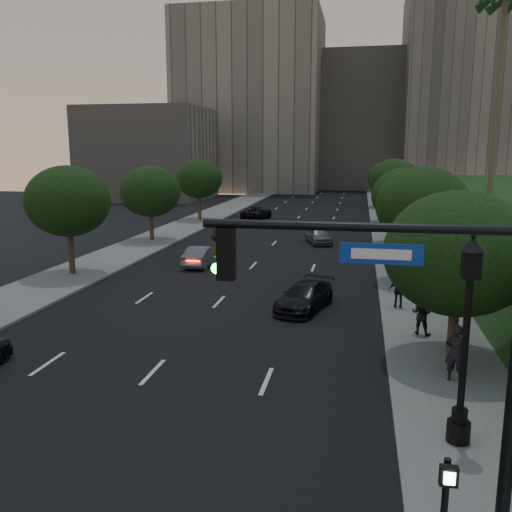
% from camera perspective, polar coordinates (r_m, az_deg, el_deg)
% --- Properties ---
extents(ground, '(160.00, 160.00, 0.00)m').
position_cam_1_polar(ground, '(15.48, -17.99, -18.81)').
color(ground, black).
rests_on(ground, ground).
extents(road_surface, '(16.00, 140.00, 0.02)m').
position_cam_1_polar(road_surface, '(42.86, 1.52, 0.91)').
color(road_surface, black).
rests_on(road_surface, ground).
extents(sidewalk_right, '(4.50, 140.00, 0.15)m').
position_cam_1_polar(sidewalk_right, '(42.44, 15.31, 0.50)').
color(sidewalk_right, slate).
rests_on(sidewalk_right, ground).
extents(sidewalk_left, '(4.50, 140.00, 0.15)m').
position_cam_1_polar(sidewalk_left, '(45.62, -11.29, 1.40)').
color(sidewalk_left, slate).
rests_on(sidewalk_left, ground).
extents(parapet_wall, '(0.35, 90.00, 0.70)m').
position_cam_1_polar(parapet_wall, '(40.32, 20.46, 5.80)').
color(parapet_wall, slate).
rests_on(parapet_wall, embankment).
extents(office_block_left, '(26.00, 20.00, 32.00)m').
position_cam_1_polar(office_block_left, '(106.04, -0.51, 15.63)').
color(office_block_left, gray).
rests_on(office_block_left, ground).
extents(office_block_mid, '(22.00, 18.00, 26.00)m').
position_cam_1_polar(office_block_mid, '(113.76, 10.75, 13.62)').
color(office_block_mid, gray).
rests_on(office_block_mid, ground).
extents(office_block_right, '(20.00, 22.00, 36.00)m').
position_cam_1_polar(office_block_right, '(109.49, 20.66, 15.86)').
color(office_block_right, slate).
rests_on(office_block_right, ground).
extents(office_block_filler, '(18.00, 16.00, 14.00)m').
position_cam_1_polar(office_block_filler, '(87.99, -11.23, 10.50)').
color(office_block_filler, gray).
rests_on(office_block_filler, ground).
extents(tree_right_a, '(5.20, 5.20, 6.24)m').
position_cam_1_polar(tree_right_a, '(20.25, 20.53, 0.26)').
color(tree_right_a, '#38281C').
rests_on(tree_right_a, ground).
extents(tree_right_b, '(5.20, 5.20, 6.74)m').
position_cam_1_polar(tree_right_b, '(31.97, 17.10, 5.10)').
color(tree_right_b, '#38281C').
rests_on(tree_right_b, ground).
extents(tree_right_c, '(5.20, 5.20, 6.24)m').
position_cam_1_polar(tree_right_c, '(44.91, 15.35, 6.15)').
color(tree_right_c, '#38281C').
rests_on(tree_right_c, ground).
extents(tree_right_d, '(5.20, 5.20, 6.74)m').
position_cam_1_polar(tree_right_d, '(58.81, 14.37, 7.75)').
color(tree_right_d, '#38281C').
rests_on(tree_right_d, ground).
extents(tree_right_e, '(5.20, 5.20, 6.24)m').
position_cam_1_polar(tree_right_e, '(73.80, 13.69, 8.01)').
color(tree_right_e, '#38281C').
rests_on(tree_right_e, ground).
extents(tree_left_b, '(5.00, 5.00, 6.71)m').
position_cam_1_polar(tree_left_b, '(34.36, -19.19, 5.46)').
color(tree_left_b, '#38281C').
rests_on(tree_left_b, ground).
extents(tree_left_c, '(5.00, 5.00, 6.34)m').
position_cam_1_polar(tree_left_c, '(46.07, -11.07, 6.68)').
color(tree_left_c, '#38281C').
rests_on(tree_left_c, ground).
extents(tree_left_d, '(5.00, 5.00, 6.71)m').
position_cam_1_polar(tree_left_d, '(59.25, -6.01, 8.12)').
color(tree_left_d, '#38281C').
rests_on(tree_left_d, ground).
extents(traffic_signal_mast, '(5.68, 0.56, 7.00)m').
position_cam_1_polar(traffic_signal_mast, '(10.14, 19.46, -12.21)').
color(traffic_signal_mast, black).
rests_on(traffic_signal_mast, ground).
extents(street_lamp, '(0.64, 0.64, 5.62)m').
position_cam_1_polar(street_lamp, '(14.75, 21.10, -9.26)').
color(street_lamp, black).
rests_on(street_lamp, ground).
extents(pedestrian_signal, '(0.30, 0.33, 2.50)m').
position_cam_1_polar(pedestrian_signal, '(10.64, 19.25, -23.98)').
color(pedestrian_signal, black).
rests_on(pedestrian_signal, ground).
extents(sedan_mid_left, '(1.72, 4.23, 1.37)m').
position_cam_1_polar(sedan_mid_left, '(36.13, -5.66, 0.03)').
color(sedan_mid_left, slate).
rests_on(sedan_mid_left, ground).
extents(sedan_far_left, '(3.08, 5.35, 1.40)m').
position_cam_1_polar(sedan_far_left, '(60.65, 0.07, 4.57)').
color(sedan_far_left, black).
rests_on(sedan_far_left, ground).
extents(sedan_near_right, '(2.93, 4.78, 1.29)m').
position_cam_1_polar(sedan_near_right, '(26.22, 5.12, -4.28)').
color(sedan_near_right, black).
rests_on(sedan_near_right, ground).
extents(sedan_far_right, '(2.84, 4.30, 1.36)m').
position_cam_1_polar(sedan_far_right, '(44.84, 6.59, 2.16)').
color(sedan_far_right, slate).
rests_on(sedan_far_right, ground).
extents(pedestrian_a, '(0.81, 0.67, 1.92)m').
position_cam_1_polar(pedestrian_a, '(18.99, 20.30, -9.55)').
color(pedestrian_a, black).
rests_on(pedestrian_a, sidewalk_right).
extents(pedestrian_b, '(1.05, 0.95, 1.75)m').
position_cam_1_polar(pedestrian_b, '(23.23, 17.04, -5.80)').
color(pedestrian_b, black).
rests_on(pedestrian_b, sidewalk_right).
extents(pedestrian_c, '(0.98, 0.41, 1.68)m').
position_cam_1_polar(pedestrian_c, '(26.79, 14.83, -3.53)').
color(pedestrian_c, black).
rests_on(pedestrian_c, sidewalk_right).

